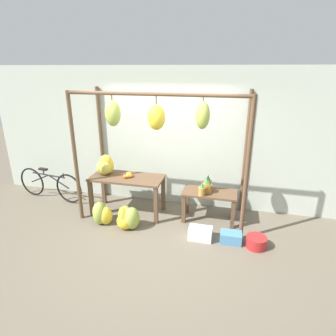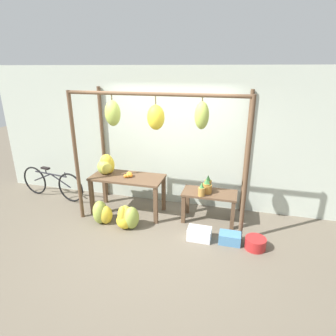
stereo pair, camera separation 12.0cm
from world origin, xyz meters
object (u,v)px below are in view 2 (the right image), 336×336
pineapple_cluster (206,187)px  fruit_crate_white (199,234)px  blue_bucket (255,243)px  orange_pile (129,175)px  fruit_crate_purple (230,238)px  banana_pile_on_table (106,166)px  parked_bicycle (52,183)px  banana_pile_ground_left (101,213)px  banana_pile_ground_right (127,218)px

pineapple_cluster → fruit_crate_white: pineapple_cluster is taller
blue_bucket → orange_pile: bearing=166.0°
fruit_crate_purple → banana_pile_on_table: bearing=166.0°
fruit_crate_white → parked_bicycle: (-3.42, 0.77, 0.24)m
banana_pile_on_table → banana_pile_ground_left: 0.93m
pineapple_cluster → fruit_crate_white: 0.87m
banana_pile_ground_left → fruit_crate_purple: (2.37, -0.06, -0.11)m
pineapple_cluster → fruit_crate_purple: pineapple_cluster is taller
banana_pile_on_table → parked_bicycle: bearing=174.9°
banana_pile_ground_left → pineapple_cluster: bearing=16.4°
banana_pile_on_table → banana_pile_ground_right: (0.66, -0.63, -0.73)m
banana_pile_on_table → pineapple_cluster: size_ratio=1.04×
fruit_crate_white → blue_bucket: bearing=-1.6°
pineapple_cluster → banana_pile_ground_right: pineapple_cluster is taller
banana_pile_ground_left → fruit_crate_white: banana_pile_ground_left is taller
banana_pile_ground_right → banana_pile_ground_left: bearing=173.3°
banana_pile_on_table → parked_bicycle: size_ratio=0.26×
orange_pile → banana_pile_on_table: bearing=172.3°
banana_pile_on_table → pineapple_cluster: banana_pile_on_table is taller
banana_pile_ground_left → banana_pile_ground_right: banana_pile_ground_right is taller
orange_pile → pineapple_cluster: pineapple_cluster is taller
banana_pile_on_table → fruit_crate_purple: 2.71m
banana_pile_on_table → banana_pile_ground_right: 1.17m
banana_pile_ground_right → pineapple_cluster: bearing=24.6°
pineapple_cluster → banana_pile_ground_right: bearing=-155.4°
fruit_crate_white → fruit_crate_purple: 0.51m
blue_bucket → fruit_crate_purple: (-0.41, 0.04, -0.00)m
fruit_crate_white → blue_bucket: (0.91, -0.02, -0.01)m
orange_pile → parked_bicycle: size_ratio=0.11×
banana_pile_on_table → parked_bicycle: 1.55m
banana_pile_on_table → blue_bucket: bearing=-13.0°
pineapple_cluster → parked_bicycle: size_ratio=0.25×
fruit_crate_purple → pineapple_cluster: bearing=129.4°
parked_bicycle → fruit_crate_purple: (3.92, -0.75, -0.25)m
banana_pile_ground_right → fruit_crate_white: size_ratio=1.20×
pineapple_cluster → banana_pile_ground_left: 2.01m
orange_pile → banana_pile_ground_left: orange_pile is taller
pineapple_cluster → fruit_crate_white: bearing=-90.7°
orange_pile → banana_pile_ground_right: (0.15, -0.56, -0.61)m
fruit_crate_purple → banana_pile_ground_right: bearing=-179.9°
blue_bucket → parked_bicycle: bearing=169.6°
banana_pile_on_table → banana_pile_ground_left: bearing=-77.0°
pineapple_cluster → banana_pile_ground_left: size_ratio=0.86×
banana_pile_on_table → fruit_crate_white: (1.99, -0.64, -0.83)m
fruit_crate_white → parked_bicycle: size_ratio=0.24×
banana_pile_ground_left → banana_pile_ground_right: size_ratio=1.03×
fruit_crate_white → pineapple_cluster: bearing=89.3°
pineapple_cluster → banana_pile_ground_right: (-1.34, -0.61, -0.51)m
banana_pile_on_table → orange_pile: bearing=-7.7°
orange_pile → fruit_crate_white: bearing=-21.2°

